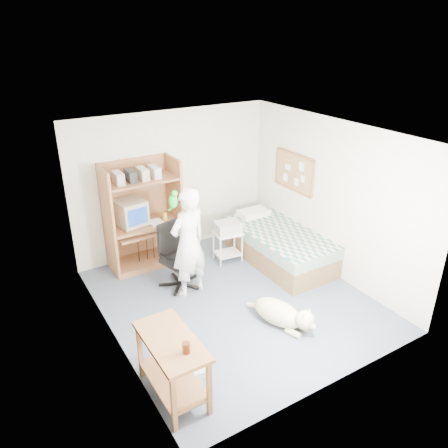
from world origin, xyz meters
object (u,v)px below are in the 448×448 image
computer_hutch (143,219)px  office_chair (177,264)px  printer_cart (228,242)px  bed (279,245)px  dog (282,314)px  person (188,243)px  side_desk (172,359)px

computer_hutch → office_chair: computer_hutch is taller
computer_hutch → printer_cart: (1.25, -0.67, -0.46)m
computer_hutch → bed: size_ratio=0.89×
bed → dog: size_ratio=1.88×
office_chair → person: person is taller
side_desk → office_chair: office_chair is taller
dog → side_desk: bearing=172.9°
computer_hutch → side_desk: bearing=-106.1°
dog → office_chair: bearing=96.3°
computer_hutch → bed: (2.00, -1.12, -0.53)m
bed → person: (-1.77, -0.10, 0.56)m
computer_hutch → person: 1.25m
person → office_chair: bearing=-92.3°
printer_cart → computer_hutch: bearing=159.0°
side_desk → dog: side_desk is taller
person → bed: bearing=169.2°
bed → printer_cart: bearing=149.0°
office_chair → printer_cart: size_ratio=1.87×
dog → printer_cart: printer_cart is taller
computer_hutch → printer_cart: computer_hutch is taller
dog → printer_cart: 1.95m
office_chair → printer_cart: bearing=-1.0°
computer_hutch → person: (0.23, -1.23, 0.03)m
computer_hutch → side_desk: (-0.85, -2.94, -0.33)m
person → computer_hutch: bearing=-93.5°
side_desk → printer_cart: 3.09m
office_chair → computer_hutch: bearing=86.0°
bed → printer_cart: size_ratio=3.69×
dog → printer_cart: (0.31, 1.91, 0.18)m
computer_hutch → dog: (0.93, -2.58, -0.64)m
printer_cart → bed: bearing=-23.7°
office_chair → person: size_ratio=0.60×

